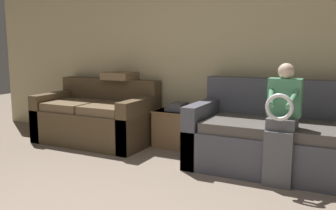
% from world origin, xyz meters
% --- Properties ---
extents(wall_back, '(7.61, 0.06, 2.55)m').
position_xyz_m(wall_back, '(0.00, 3.01, 1.27)').
color(wall_back, '#C6B789').
rests_on(wall_back, ground_plane).
extents(couch_main, '(2.16, 0.97, 0.95)m').
position_xyz_m(couch_main, '(1.03, 2.45, 0.33)').
color(couch_main, '#4C4C56').
rests_on(couch_main, ground_plane).
extents(couch_side, '(1.57, 0.89, 0.85)m').
position_xyz_m(couch_side, '(-1.59, 2.52, 0.32)').
color(couch_side, brown).
rests_on(couch_side, ground_plane).
extents(child_left_seated, '(0.31, 0.36, 1.15)m').
position_xyz_m(child_left_seated, '(0.96, 2.03, 0.63)').
color(child_left_seated, '#56565B').
rests_on(child_left_seated, ground_plane).
extents(side_shelf, '(0.60, 0.40, 0.48)m').
position_xyz_m(side_shelf, '(-0.47, 2.76, 0.25)').
color(side_shelf, olive).
rests_on(side_shelf, ground_plane).
extents(book_stack, '(0.25, 0.28, 0.10)m').
position_xyz_m(book_stack, '(-0.48, 2.76, 0.53)').
color(book_stack, '#4C4C56').
rests_on(book_stack, side_shelf).
extents(throw_pillow, '(0.42, 0.42, 0.10)m').
position_xyz_m(throw_pillow, '(-1.39, 2.82, 0.90)').
color(throw_pillow, '#846B4C').
rests_on(throw_pillow, couch_side).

